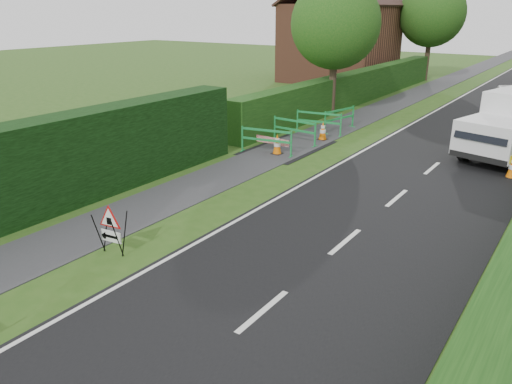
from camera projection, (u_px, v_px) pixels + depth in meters
The scene contains 15 objects.
ground at pixel (127, 294), 9.63m from camera, with size 120.00×120.00×0.00m, color #294D16.
footpath at pixel (449, 80), 38.28m from camera, with size 2.00×90.00×0.02m, color #2D2D30.
hedge_west_far at pixel (355, 102), 29.30m from camera, with size 1.00×24.00×1.80m, color #14380F.
house_west at pixel (340, 41), 37.14m from camera, with size 7.50×7.40×7.88m.
tree_nw at pixel (336, 24), 24.44m from camera, with size 4.40×4.40×6.70m.
tree_fw at pixel (432, 14), 36.69m from camera, with size 4.80×4.80×7.24m.
triangle_sign at pixel (109, 226), 10.98m from camera, with size 0.76×0.76×0.99m.
traffic_cone_3 at pixel (277, 144), 18.77m from camera, with size 0.38×0.38×0.79m.
traffic_cone_4 at pixel (323, 131), 20.81m from camera, with size 0.38×0.38×0.79m.
ped_barrier_0 at pixel (266, 138), 18.69m from camera, with size 2.09×0.70×1.00m.
ped_barrier_1 at pixel (294, 128), 20.26m from camera, with size 2.08×0.51×1.00m.
ped_barrier_2 at pixel (319, 120), 21.72m from camera, with size 2.09×0.64×1.00m.
ped_barrier_3 at pixel (340, 117), 22.38m from camera, with size 0.80×2.09×1.00m.
redwhite_plank at pixel (272, 152), 19.18m from camera, with size 1.50×0.04×0.25m, color red.
hatchback_car at pixel (507, 97), 27.14m from camera, with size 1.54×3.82×1.30m, color silver.
Camera 1 is at (6.80, -5.46, 5.19)m, focal length 35.00 mm.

